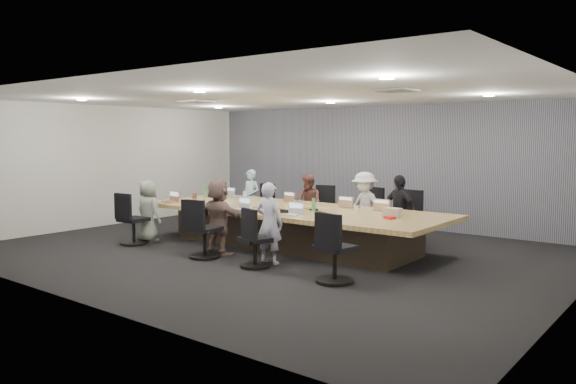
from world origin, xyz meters
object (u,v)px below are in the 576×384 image
Objects in this scene: laptop_3 at (385,210)px; laptop_4 at (170,202)px; chair_5 at (204,234)px; chair_6 at (255,244)px; person_2 at (365,207)px; chair_7 at (335,253)px; mug_brown at (195,196)px; stapler at (285,211)px; laptop_5 at (240,209)px; person_4 at (148,211)px; chair_0 at (261,209)px; snack_packet at (390,218)px; laptop_1 at (293,201)px; person_5 at (219,217)px; person_0 at (251,198)px; person_6 at (269,223)px; chair_3 at (407,221)px; laptop_2 at (350,207)px; canvas_bag at (392,213)px; chair_1 at (318,213)px; laptop_0 at (234,196)px; chair_2 at (373,217)px; bottle_green_left at (205,192)px; laptop_6 at (290,215)px; bottle_clear at (245,197)px; conference_table at (291,226)px; chair_4 at (134,224)px; bottle_green_right at (314,205)px; person_3 at (399,210)px.

laptop_4 is (-4.09, -1.60, 0.00)m from laptop_3.
chair_6 is (1.16, 0.00, -0.04)m from chair_5.
laptop_4 is (-3.34, -2.15, 0.06)m from person_2.
mug_brown is (-4.75, 1.69, 0.37)m from chair_7.
stapler is at bearing 39.57° from chair_5.
chair_5 is at bearing -86.20° from laptop_5.
chair_5 is 2.47× the size of laptop_3.
laptop_3 is 4.62m from person_4.
snack_packet reaches higher than chair_0.
chair_7 is 2.84× the size of laptop_1.
person_5 is 7.54× the size of snack_packet.
person_0 is 8.36× the size of stapler.
chair_3 is at bearing -112.83° from person_6.
canvas_bag is (1.28, -0.74, 0.07)m from laptop_2.
chair_1 reaches higher than laptop_5.
person_4 is at bearing -177.19° from chair_7.
chair_3 is at bearing 22.18° from mug_brown.
laptop_3 is at bearing 23.82° from laptop_4.
snack_packet is at bearing -153.37° from person_5.
chair_6 is 3.78m from laptop_0.
chair_1 is 0.94× the size of chair_2.
person_0 reaches higher than laptop_5.
stapler is (-1.23, -1.41, 0.02)m from laptop_3.
person_6 is (-0.96, -3.05, 0.24)m from chair_3.
stapler is at bearing 131.47° from laptop_1.
laptop_3 is at bearing 144.72° from chair_1.
laptop_0 is 2.75× the size of mug_brown.
person_0 reaches higher than chair_6.
laptop_0 is 0.66m from bottle_green_left.
bottle_clear reaches higher than laptop_6.
stapler is at bearing 132.76° from laptop_6.
conference_table is 4.34× the size of person_2.
chair_4 is at bearing 47.63° from chair_1.
chair_5 is at bearing -127.17° from bottle_green_right.
chair_7 is at bearing -64.95° from person_3.
person_0 reaches higher than stapler.
chair_1 reaches higher than conference_table.
person_4 is at bearing -163.01° from canvas_bag.
laptop_4 is 2.87m from stapler.
chair_3 is 3.26m from bottle_clear.
chair_7 is at bearing -14.82° from laptop_5.
laptop_4 is 4.72m from snack_packet.
chair_2 is at bearing -137.81° from laptop_1.
chair_3 is 1.01× the size of chair_7.
chair_5 is (-1.37, -3.40, -0.02)m from chair_2.
laptop_1 is 1.01m from bottle_clear.
person_0 is at bearing 152.42° from bottle_green_right.
chair_2 is at bearing 26.40° from mug_brown.
person_2 is 4.20× the size of laptop_2.
person_3 is at bearing 111.52° from snack_packet.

